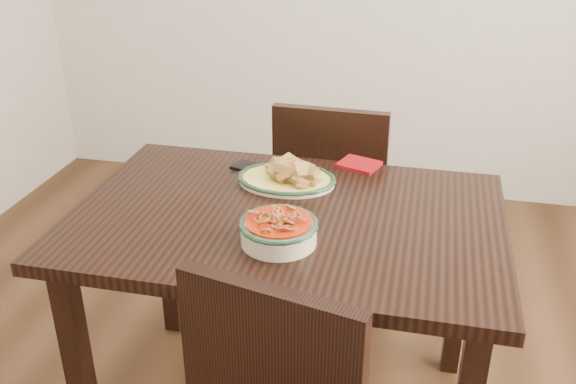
% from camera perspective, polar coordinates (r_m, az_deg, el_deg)
% --- Properties ---
extents(dining_table, '(1.24, 0.83, 0.75)m').
position_cam_1_polar(dining_table, '(1.89, -0.14, -4.47)').
color(dining_table, black).
rests_on(dining_table, ground).
extents(chair_far, '(0.43, 0.43, 0.89)m').
position_cam_1_polar(chair_far, '(2.52, 4.03, -0.29)').
color(chair_far, black).
rests_on(chair_far, ground).
extents(fish_plate, '(0.31, 0.24, 0.11)m').
position_cam_1_polar(fish_plate, '(2.02, -0.13, 1.98)').
color(fish_plate, beige).
rests_on(fish_plate, dining_table).
extents(noodle_bowl, '(0.21, 0.21, 0.08)m').
position_cam_1_polar(noodle_bowl, '(1.69, -0.84, -3.23)').
color(noodle_bowl, beige).
rests_on(noodle_bowl, dining_table).
extents(smartphone, '(0.15, 0.10, 0.01)m').
position_cam_1_polar(smartphone, '(2.13, -3.17, 2.17)').
color(smartphone, black).
rests_on(smartphone, dining_table).
extents(napkin, '(0.16, 0.14, 0.01)m').
position_cam_1_polar(napkin, '(2.16, 6.34, 2.45)').
color(napkin, maroon).
rests_on(napkin, dining_table).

